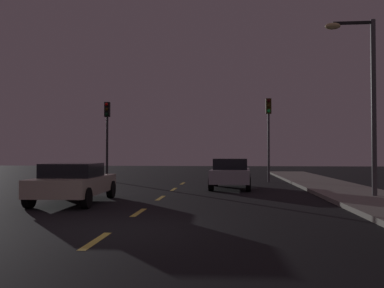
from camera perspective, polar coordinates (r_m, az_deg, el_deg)
ground_plane at (r=16.15m, az=-4.03°, el=-7.26°), size 80.00×80.00×0.00m
sidewalk_curb_right at (r=16.71m, az=22.47°, el=-6.71°), size 3.00×40.00×0.15m
lane_stripe_nearest at (r=8.23m, az=-13.19°, el=-12.93°), size 0.16×1.60×0.01m
lane_stripe_second at (r=11.85m, az=-7.39°, el=-9.39°), size 0.16×1.60×0.01m
lane_stripe_third at (r=15.56m, az=-4.38°, el=-7.47°), size 0.16×1.60×0.01m
lane_stripe_fourth at (r=19.30m, az=-2.55°, el=-6.29°), size 0.16×1.60×0.01m
lane_stripe_fifth at (r=23.06m, az=-1.31°, el=-5.49°), size 0.16×1.60×0.01m
traffic_signal_left at (r=25.56m, az=-11.69°, el=2.52°), size 0.32×0.38×4.82m
traffic_signal_right at (r=24.62m, az=10.58°, el=2.82°), size 0.32×0.38×4.92m
car_stopped_ahead at (r=19.71m, az=5.40°, el=-4.05°), size 2.03×3.99×1.43m
car_adjacent_lane at (r=14.59m, az=-16.04°, el=-5.08°), size 2.13×4.25×1.34m
street_lamp_right at (r=16.34m, az=22.91°, el=6.92°), size 1.80×0.36×6.56m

